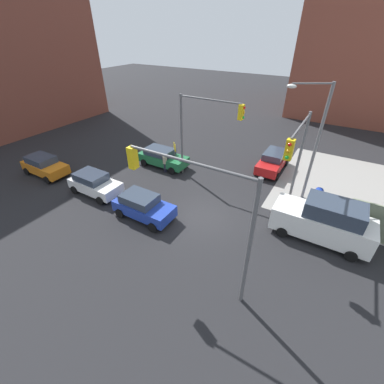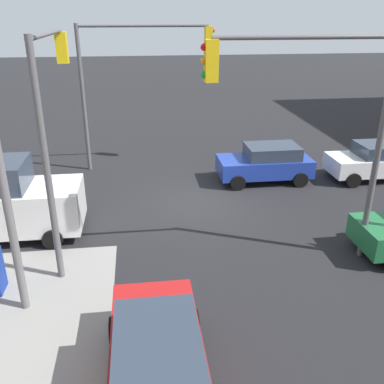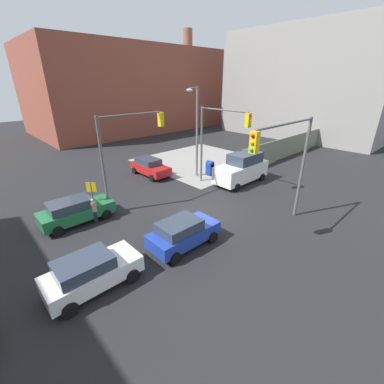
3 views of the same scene
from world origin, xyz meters
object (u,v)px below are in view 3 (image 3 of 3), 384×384
at_px(mailbox_blue, 210,167).
at_px(hatchback_white, 91,272).
at_px(traffic_signal_nw_corner, 128,142).
at_px(street_lamp_corner, 196,127).
at_px(smokestack, 188,80).
at_px(van_white_delivery, 242,168).
at_px(traffic_signal_ne_corner, 218,133).
at_px(sedan_red, 150,167).
at_px(traffic_signal_se_corner, 287,155).
at_px(sedan_green, 75,211).
at_px(hatchback_blue, 183,232).
at_px(pedestrian_crossing, 94,210).

xyz_separation_m(mailbox_blue, hatchback_white, (-14.51, -6.64, 0.08)).
distance_m(traffic_signal_nw_corner, street_lamp_corner, 7.52).
xyz_separation_m(smokestack, van_white_delivery, (-19.11, -28.20, -7.36)).
bearing_deg(traffic_signal_nw_corner, van_white_delivery, -15.90).
distance_m(traffic_signal_ne_corner, sedan_red, 7.76).
height_order(smokestack, traffic_signal_se_corner, smokestack).
distance_m(traffic_signal_nw_corner, mailbox_blue, 9.58).
relative_size(traffic_signal_ne_corner, sedan_green, 1.46).
distance_m(mailbox_blue, sedan_green, 12.88).
height_order(traffic_signal_ne_corner, hatchback_white, traffic_signal_ne_corner).
relative_size(street_lamp_corner, mailbox_blue, 5.59).
height_order(smokestack, traffic_signal_nw_corner, smokestack).
distance_m(street_lamp_corner, sedan_red, 5.86).
xyz_separation_m(smokestack, sedan_green, (-32.71, -25.40, -7.80)).
bearing_deg(traffic_signal_se_corner, sedan_green, 134.22).
xyz_separation_m(hatchback_white, hatchback_blue, (4.96, -0.35, -0.00)).
height_order(smokestack, pedestrian_crossing, smokestack).
height_order(sedan_green, sedan_red, same).
distance_m(traffic_signal_nw_corner, hatchback_blue, 7.54).
height_order(street_lamp_corner, sedan_green, street_lamp_corner).
xyz_separation_m(traffic_signal_se_corner, van_white_delivery, (4.73, 6.30, -3.38)).
height_order(traffic_signal_nw_corner, sedan_red, traffic_signal_nw_corner).
height_order(street_lamp_corner, van_white_delivery, street_lamp_corner).
xyz_separation_m(traffic_signal_se_corner, hatchback_blue, (-5.55, 2.52, -3.82)).
distance_m(smokestack, mailbox_blue, 32.87).
bearing_deg(traffic_signal_ne_corner, traffic_signal_nw_corner, 165.12).
relative_size(smokestack, traffic_signal_ne_corner, 2.66).
distance_m(street_lamp_corner, sedan_green, 12.22).
bearing_deg(sedan_red, traffic_signal_ne_corner, -68.25).
distance_m(traffic_signal_se_corner, mailbox_blue, 11.02).
bearing_deg(traffic_signal_ne_corner, mailbox_blue, 54.40).
distance_m(traffic_signal_nw_corner, pedestrian_crossing, 5.00).
bearing_deg(smokestack, traffic_signal_nw_corner, -138.27).
relative_size(smokestack, sedan_red, 3.96).
bearing_deg(sedan_green, traffic_signal_se_corner, -45.78).
xyz_separation_m(traffic_signal_ne_corner, mailbox_blue, (1.70, 2.37, -3.84)).
distance_m(street_lamp_corner, mailbox_blue, 4.20).
bearing_deg(mailbox_blue, traffic_signal_ne_corner, -125.60).
relative_size(street_lamp_corner, hatchback_blue, 1.99).
xyz_separation_m(traffic_signal_ne_corner, van_white_delivery, (2.42, -0.83, -3.32)).
bearing_deg(mailbox_blue, van_white_delivery, -77.25).
relative_size(hatchback_white, sedan_green, 0.91).
relative_size(mailbox_blue, hatchback_white, 0.35).
height_order(traffic_signal_nw_corner, sedan_green, traffic_signal_nw_corner).
bearing_deg(hatchback_blue, sedan_red, 63.94).
xyz_separation_m(traffic_signal_se_corner, street_lamp_corner, (2.70, 10.11, 0.04)).
bearing_deg(traffic_signal_se_corner, hatchback_white, 164.75).
bearing_deg(smokestack, pedestrian_crossing, -140.55).
bearing_deg(hatchback_white, mailbox_blue, 24.57).
distance_m(hatchback_blue, van_white_delivery, 10.96).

